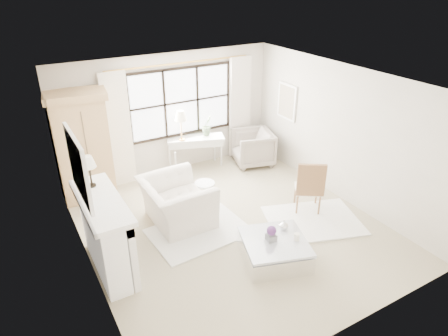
{
  "coord_description": "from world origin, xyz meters",
  "views": [
    {
      "loc": [
        -3.17,
        -5.21,
        4.27
      ],
      "look_at": [
        -0.05,
        0.2,
        1.14
      ],
      "focal_mm": 32.0,
      "sensor_mm": 36.0,
      "label": 1
    }
  ],
  "objects_px": {
    "club_armchair": "(177,202)",
    "coffee_table": "(274,250)",
    "console_table": "(196,153)",
    "armoire": "(84,146)"
  },
  "relations": [
    {
      "from": "club_armchair",
      "to": "coffee_table",
      "type": "height_order",
      "value": "club_armchair"
    },
    {
      "from": "club_armchair",
      "to": "coffee_table",
      "type": "xyz_separation_m",
      "value": [
        0.92,
        -1.79,
        -0.24
      ]
    },
    {
      "from": "console_table",
      "to": "armoire",
      "type": "bearing_deg",
      "value": -157.83
    },
    {
      "from": "console_table",
      "to": "coffee_table",
      "type": "xyz_separation_m",
      "value": [
        -0.38,
        -3.61,
        -0.22
      ]
    },
    {
      "from": "armoire",
      "to": "club_armchair",
      "type": "distance_m",
      "value": 2.22
    },
    {
      "from": "armoire",
      "to": "coffee_table",
      "type": "xyz_separation_m",
      "value": [
        2.1,
        -3.53,
        -0.96
      ]
    },
    {
      "from": "armoire",
      "to": "console_table",
      "type": "xyz_separation_m",
      "value": [
        2.48,
        0.08,
        -0.74
      ]
    },
    {
      "from": "club_armchair",
      "to": "console_table",
      "type": "bearing_deg",
      "value": -36.01
    },
    {
      "from": "club_armchair",
      "to": "coffee_table",
      "type": "distance_m",
      "value": 2.03
    },
    {
      "from": "armoire",
      "to": "club_armchair",
      "type": "bearing_deg",
      "value": -47.89
    }
  ]
}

